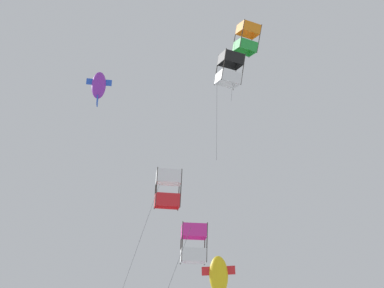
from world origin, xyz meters
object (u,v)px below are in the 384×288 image
kite_box_mid_left (194,244)px  kite_box_near_left (230,70)px  kite_box_upper_right (247,39)px  kite_fish_far_centre (99,85)px  kite_fish_highest (219,276)px  kite_box_near_right (168,189)px

kite_box_mid_left → kite_box_near_left: bearing=-39.1°
kite_box_upper_right → kite_fish_far_centre: bearing=146.9°
kite_box_near_left → kite_box_upper_right: kite_box_upper_right is taller
kite_fish_highest → kite_box_near_left: bearing=-77.6°
kite_box_mid_left → kite_box_near_left: kite_box_near_left is taller
kite_box_mid_left → kite_box_near_left: size_ratio=1.41×
kite_box_near_right → kite_box_upper_right: bearing=-30.3°
kite_box_mid_left → kite_box_near_right: (-1.92, 0.71, 4.20)m
kite_box_near_right → kite_fish_far_centre: size_ratio=3.10×
kite_box_near_right → kite_box_near_left: bearing=-47.3°
kite_box_near_left → kite_fish_highest: kite_box_near_left is taller
kite_box_near_right → kite_fish_highest: kite_box_near_right is taller
kite_box_near_right → kite_fish_far_centre: kite_fish_far_centre is taller
kite_box_upper_right → kite_fish_highest: size_ratio=0.60×
kite_fish_far_centre → kite_fish_highest: bearing=15.3°
kite_box_near_left → kite_fish_highest: size_ratio=0.77×
kite_box_mid_left → kite_box_upper_right: 14.22m
kite_box_near_right → kite_box_upper_right: kite_box_upper_right is taller
kite_box_near_left → kite_fish_far_centre: (-8.02, -1.33, 1.25)m
kite_box_upper_right → kite_box_mid_left: bearing=148.8°
kite_fish_highest → kite_box_near_right: bearing=-133.5°
kite_box_upper_right → kite_fish_highest: (-3.75, 3.00, -13.49)m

